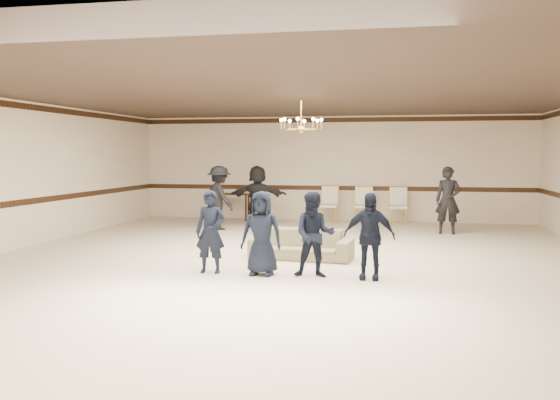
{
  "coord_description": "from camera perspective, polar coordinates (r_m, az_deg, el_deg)",
  "views": [
    {
      "loc": [
        2.0,
        -11.28,
        2.05
      ],
      "look_at": [
        -0.15,
        -0.5,
        1.2
      ],
      "focal_mm": 38.24,
      "sensor_mm": 36.0,
      "label": 1
    }
  ],
  "objects": [
    {
      "name": "boy_c",
      "position": [
        9.91,
        3.31,
        -3.32
      ],
      "size": [
        0.73,
        0.59,
        1.43
      ],
      "primitive_type": "imported",
      "rotation": [
        0.0,
        0.0,
        0.08
      ],
      "color": "black",
      "rests_on": "floor"
    },
    {
      "name": "room",
      "position": [
        11.46,
        1.22,
        2.19
      ],
      "size": [
        12.01,
        14.01,
        3.21
      ],
      "color": "beige",
      "rests_on": "ground"
    },
    {
      "name": "boy_a",
      "position": [
        10.32,
        -6.66,
        -3.04
      ],
      "size": [
        0.53,
        0.35,
        1.43
      ],
      "primitive_type": "imported",
      "rotation": [
        0.0,
        0.0,
        0.03
      ],
      "color": "black",
      "rests_on": "floor"
    },
    {
      "name": "console_table",
      "position": [
        18.47,
        -4.49,
        -0.63
      ],
      "size": [
        1.03,
        0.49,
        0.84
      ],
      "primitive_type": "cube",
      "rotation": [
        0.0,
        0.0,
        -0.07
      ],
      "color": "#331E11",
      "rests_on": "floor"
    },
    {
      "name": "chair_rail",
      "position": [
        18.4,
        5.01,
        1.15
      ],
      "size": [
        12.0,
        0.02,
        0.14
      ],
      "primitive_type": "cube",
      "color": "black",
      "rests_on": "wall_back"
    },
    {
      "name": "banquet_chair_left",
      "position": [
        17.68,
        4.73,
        -0.51
      ],
      "size": [
        0.55,
        0.55,
        1.06
      ],
      "primitive_type": null,
      "rotation": [
        0.0,
        0.0,
        -0.07
      ],
      "color": "beige",
      "rests_on": "floor"
    },
    {
      "name": "adult_mid",
      "position": [
        16.61,
        -2.15,
        0.35
      ],
      "size": [
        1.62,
        0.56,
        1.73
      ],
      "primitive_type": "imported",
      "rotation": [
        0.0,
        0.0,
        3.17
      ],
      "color": "black",
      "rests_on": "floor"
    },
    {
      "name": "banquet_chair_right",
      "position": [
        17.57,
        11.22,
        -0.61
      ],
      "size": [
        0.56,
        0.56,
        1.06
      ],
      "primitive_type": null,
      "rotation": [
        0.0,
        0.0,
        0.09
      ],
      "color": "beige",
      "rests_on": "floor"
    },
    {
      "name": "boy_b",
      "position": [
        10.08,
        -1.77,
        -3.19
      ],
      "size": [
        0.71,
        0.47,
        1.43
      ],
      "primitive_type": "imported",
      "rotation": [
        0.0,
        0.0,
        -0.02
      ],
      "color": "black",
      "rests_on": "floor"
    },
    {
      "name": "chandelier",
      "position": [
        12.47,
        2.04,
        8.23
      ],
      "size": [
        0.94,
        0.94,
        0.89
      ],
      "primitive_type": null,
      "color": "gold",
      "rests_on": "ceiling"
    },
    {
      "name": "adult_left",
      "position": [
        16.18,
        -5.83,
        0.22
      ],
      "size": [
        1.27,
        1.22,
        1.73
      ],
      "primitive_type": "imported",
      "rotation": [
        0.0,
        0.0,
        2.43
      ],
      "color": "black",
      "rests_on": "floor"
    },
    {
      "name": "banquet_chair_mid",
      "position": [
        17.6,
        7.97,
        -0.56
      ],
      "size": [
        0.55,
        0.55,
        1.06
      ],
      "primitive_type": null,
      "rotation": [
        0.0,
        0.0,
        0.08
      ],
      "color": "beige",
      "rests_on": "floor"
    },
    {
      "name": "crown_molding",
      "position": [
        18.4,
        5.06,
        7.63
      ],
      "size": [
        12.0,
        0.02,
        0.14
      ],
      "primitive_type": "cube",
      "color": "black",
      "rests_on": "wall_back"
    },
    {
      "name": "adult_right",
      "position": [
        15.81,
        15.78,
        -0.02
      ],
      "size": [
        0.65,
        0.45,
        1.73
      ],
      "primitive_type": "imported",
      "rotation": [
        0.0,
        0.0,
        -0.05
      ],
      "color": "black",
      "rests_on": "floor"
    },
    {
      "name": "settee",
      "position": [
        11.67,
        2.06,
        -4.25
      ],
      "size": [
        2.04,
        0.96,
        0.58
      ],
      "primitive_type": "imported",
      "rotation": [
        0.0,
        0.0,
        -0.1
      ],
      "color": "#7E7254",
      "rests_on": "floor"
    },
    {
      "name": "boy_d",
      "position": [
        9.83,
        8.52,
        -3.43
      ],
      "size": [
        0.85,
        0.39,
        1.43
      ],
      "primitive_type": "imported",
      "rotation": [
        0.0,
        0.0,
        -0.05
      ],
      "color": "black",
      "rests_on": "floor"
    }
  ]
}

